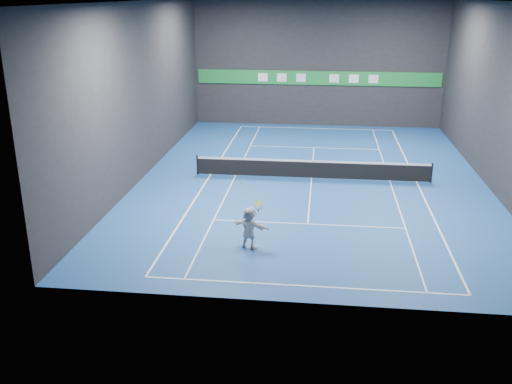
# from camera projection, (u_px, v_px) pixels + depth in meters

# --- Properties ---
(ground) EXTENTS (26.00, 26.00, 0.00)m
(ground) POSITION_uv_depth(u_px,v_px,m) (312.00, 178.00, 30.44)
(ground) COLOR navy
(ground) RESTS_ON ground
(ceiling) EXTENTS (26.00, 26.00, 0.00)m
(ceiling) POSITION_uv_depth(u_px,v_px,m) (318.00, 1.00, 27.46)
(ceiling) COLOR black
(ceiling) RESTS_ON ground
(wall_back) EXTENTS (18.00, 0.10, 9.00)m
(wall_back) POSITION_uv_depth(u_px,v_px,m) (318.00, 64.00, 41.13)
(wall_back) COLOR black
(wall_back) RESTS_ON ground
(wall_front) EXTENTS (18.00, 0.10, 9.00)m
(wall_front) POSITION_uv_depth(u_px,v_px,m) (305.00, 168.00, 16.77)
(wall_front) COLOR black
(wall_front) RESTS_ON ground
(wall_left) EXTENTS (0.10, 26.00, 9.00)m
(wall_left) POSITION_uv_depth(u_px,v_px,m) (143.00, 91.00, 29.94)
(wall_left) COLOR black
(wall_left) RESTS_ON ground
(wall_right) EXTENTS (0.10, 26.00, 9.00)m
(wall_right) POSITION_uv_depth(u_px,v_px,m) (498.00, 98.00, 27.96)
(wall_right) COLOR black
(wall_right) RESTS_ON ground
(baseline_near) EXTENTS (10.98, 0.08, 0.01)m
(baseline_near) POSITION_uv_depth(u_px,v_px,m) (303.00, 286.00, 19.30)
(baseline_near) COLOR white
(baseline_near) RESTS_ON ground
(baseline_far) EXTENTS (10.98, 0.08, 0.01)m
(baseline_far) POSITION_uv_depth(u_px,v_px,m) (316.00, 128.00, 41.58)
(baseline_far) COLOR white
(baseline_far) RESTS_ON ground
(sideline_doubles_left) EXTENTS (0.08, 23.78, 0.01)m
(sideline_doubles_left) POSITION_uv_depth(u_px,v_px,m) (211.00, 175.00, 31.04)
(sideline_doubles_left) COLOR white
(sideline_doubles_left) RESTS_ON ground
(sideline_doubles_right) EXTENTS (0.08, 23.78, 0.01)m
(sideline_doubles_right) POSITION_uv_depth(u_px,v_px,m) (417.00, 182.00, 29.84)
(sideline_doubles_right) COLOR white
(sideline_doubles_right) RESTS_ON ground
(sideline_singles_left) EXTENTS (0.06, 23.78, 0.01)m
(sideline_singles_left) POSITION_uv_depth(u_px,v_px,m) (236.00, 176.00, 30.89)
(sideline_singles_left) COLOR white
(sideline_singles_left) RESTS_ON ground
(sideline_singles_right) EXTENTS (0.06, 23.78, 0.01)m
(sideline_singles_right) POSITION_uv_depth(u_px,v_px,m) (390.00, 181.00, 29.99)
(sideline_singles_right) COLOR white
(sideline_singles_right) RESTS_ON ground
(service_line_near) EXTENTS (8.23, 0.06, 0.01)m
(service_line_near) POSITION_uv_depth(u_px,v_px,m) (308.00, 224.00, 24.44)
(service_line_near) COLOR white
(service_line_near) RESTS_ON ground
(service_line_far) EXTENTS (8.23, 0.06, 0.01)m
(service_line_far) POSITION_uv_depth(u_px,v_px,m) (314.00, 148.00, 36.44)
(service_line_far) COLOR white
(service_line_far) RESTS_ON ground
(center_service_line) EXTENTS (0.06, 12.80, 0.01)m
(center_service_line) POSITION_uv_depth(u_px,v_px,m) (312.00, 178.00, 30.44)
(center_service_line) COLOR white
(center_service_line) RESTS_ON ground
(player) EXTENTS (1.62, 1.03, 1.67)m
(player) POSITION_uv_depth(u_px,v_px,m) (249.00, 228.00, 21.93)
(player) COLOR white
(player) RESTS_ON ground
(tennis_ball) EXTENTS (0.07, 0.07, 0.07)m
(tennis_ball) POSITION_uv_depth(u_px,v_px,m) (242.00, 183.00, 21.32)
(tennis_ball) COLOR yellow
(tennis_ball) RESTS_ON player
(tennis_net) EXTENTS (12.50, 0.10, 1.07)m
(tennis_net) POSITION_uv_depth(u_px,v_px,m) (312.00, 169.00, 30.26)
(tennis_net) COLOR black
(tennis_net) RESTS_ON ground
(sponsor_banner) EXTENTS (17.64, 0.11, 1.00)m
(sponsor_banner) POSITION_uv_depth(u_px,v_px,m) (317.00, 78.00, 41.40)
(sponsor_banner) COLOR #1C8235
(sponsor_banner) RESTS_ON wall_back
(tennis_racket) EXTENTS (0.41, 0.38, 0.61)m
(tennis_racket) POSITION_uv_depth(u_px,v_px,m) (258.00, 207.00, 21.66)
(tennis_racket) COLOR red
(tennis_racket) RESTS_ON player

